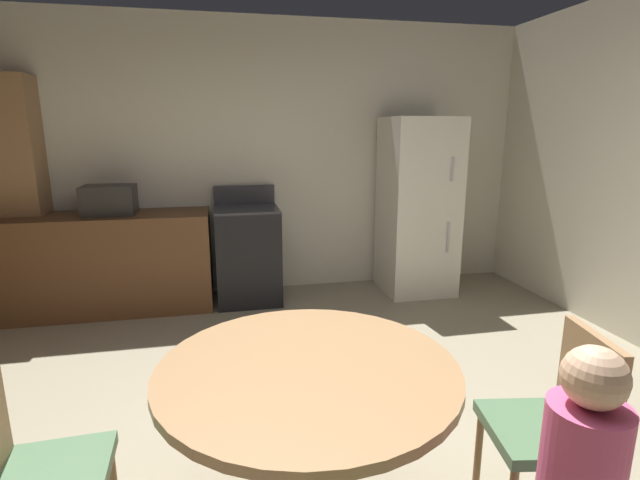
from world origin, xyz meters
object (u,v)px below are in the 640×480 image
(chair_east, at_px, (557,419))
(chair_west, at_px, (24,470))
(dining_table, at_px, (308,403))
(microwave, at_px, (109,200))
(oven_range, at_px, (248,254))
(refrigerator, at_px, (418,207))

(chair_east, height_order, chair_west, same)
(dining_table, relative_size, chair_east, 1.34)
(dining_table, bearing_deg, microwave, 114.09)
(microwave, bearing_deg, oven_range, 0.17)
(refrigerator, relative_size, dining_table, 1.51)
(microwave, height_order, chair_west, microwave)
(refrigerator, height_order, dining_table, refrigerator)
(refrigerator, distance_m, dining_table, 3.26)
(oven_range, height_order, dining_table, oven_range)
(oven_range, bearing_deg, chair_west, -107.79)
(oven_range, relative_size, refrigerator, 0.62)
(oven_range, xyz_separation_m, chair_west, (-0.93, -2.90, 0.03))
(chair_west, bearing_deg, microwave, 92.52)
(dining_table, xyz_separation_m, chair_east, (0.99, -0.17, -0.10))
(chair_west, bearing_deg, oven_range, 69.35)
(refrigerator, bearing_deg, oven_range, 178.20)
(chair_west, bearing_deg, refrigerator, 44.25)
(refrigerator, distance_m, chair_east, 3.06)
(chair_east, relative_size, chair_west, 1.00)
(refrigerator, relative_size, chair_west, 2.02)
(microwave, distance_m, chair_east, 3.81)
(microwave, xyz_separation_m, dining_table, (1.27, -2.85, -0.43))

